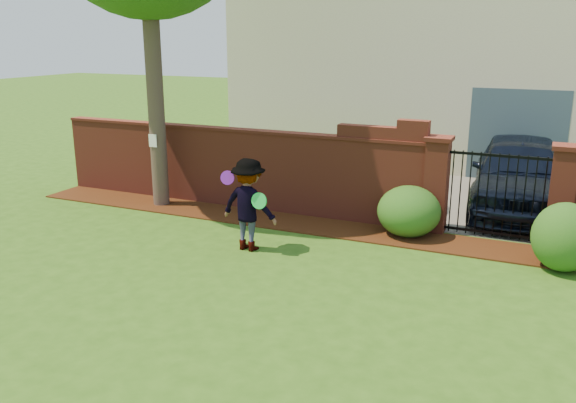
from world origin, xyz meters
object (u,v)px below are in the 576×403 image
at_px(car, 519,176).
at_px(frisbee_purple, 228,178).
at_px(man, 247,205).
at_px(frisbee_green, 259,201).

height_order(car, frisbee_purple, car).
distance_m(car, man, 6.08).
distance_m(car, frisbee_purple, 6.41).
distance_m(car, frisbee_green, 5.98).
bearing_deg(frisbee_green, frisbee_purple, 177.05).
distance_m(man, frisbee_purple, 0.60).
relative_size(car, frisbee_green, 16.70).
xyz_separation_m(man, frisbee_green, (0.31, -0.15, 0.15)).
xyz_separation_m(car, frisbee_purple, (-4.55, -4.48, 0.50)).
relative_size(frisbee_purple, frisbee_green, 0.87).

